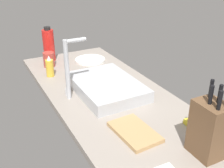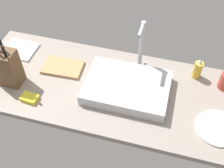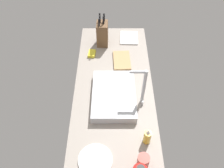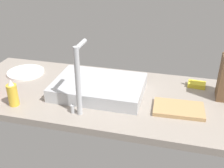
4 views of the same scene
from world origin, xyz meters
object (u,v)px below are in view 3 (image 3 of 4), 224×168
Objects in this scene: soap_bottle at (147,137)px; coffee_mug at (143,161)px; dish_towel at (129,38)px; cutting_board at (122,60)px; dish_sponge at (92,54)px; sink_basin at (114,95)px; dinner_plate at (95,160)px; knife_block at (102,34)px; faucet at (143,85)px.

coffee_mug is (15.73, -3.95, -0.83)cm from soap_bottle.
dish_towel is (-107.50, -6.41, -5.18)cm from soap_bottle.
dish_sponge reaches higher than cutting_board.
sink_basin is at bearing -11.54° from dish_towel.
sink_basin is at bearing -161.54° from coffee_mug.
dinner_plate is 2.16× the size of coffee_mug.
knife_block is at bearing -166.71° from coffee_mug.
knife_block is 20.47cm from dish_sponge.
dish_sponge is (23.10, -33.99, 0.60)cm from dish_towel.
dinner_plate is (12.94, -32.83, -5.18)cm from soap_bottle.
soap_bottle is at bearing 111.52° from dinner_plate.
soap_bottle is at bearing 165.91° from coffee_mug.
coffee_mug is at bearing 14.48° from knife_block.
coffee_mug is (51.35, 17.14, 1.71)cm from sink_basin.
dish_towel is at bearing 124.21° from dish_sponge.
faucet is at bearing 25.28° from knife_block.
sink_basin is 54.17cm from coffee_mug.
dinner_plate is at bearing -13.59° from sink_basin.
faucet reaches higher than sink_basin.
faucet reaches higher than soap_bottle.
coffee_mug is (123.23, 2.46, 4.35)cm from dish_towel.
sink_basin is 41.02cm from cutting_board.
dish_sponge is (-48.78, -19.31, -2.04)cm from sink_basin.
sink_basin is at bearing -98.16° from faucet.
knife_block reaches higher than coffee_mug.
knife_block is at bearing -171.03° from sink_basin.
knife_block is 2.96× the size of coffee_mug.
coffee_mug is at bearing 84.49° from dinner_plate.
dish_sponge is at bearing -154.42° from soap_bottle.
sink_basin is 73.41cm from dish_towel.
cutting_board is at bearing 170.16° from sink_basin.
dinner_plate is (112.48, -1.65, -10.85)cm from knife_block.
cutting_board is at bearing 72.24° from dish_sponge.
dinner_plate is (48.57, -11.74, -2.64)cm from sink_basin.
dish_towel is 2.17× the size of dish_sponge.
soap_bottle reaches higher than sink_basin.
coffee_mug reaches higher than sink_basin.
faucet is at bearing 3.89° from dish_towel.
coffee_mug is at bearing -3.09° from faucet.
sink_basin is 4.55× the size of coffee_mug.
cutting_board is 90.87cm from dinner_plate.
soap_bottle is 1.35× the size of coffee_mug.
coffee_mug reaches higher than cutting_board.
knife_block reaches higher than cutting_board.
dinner_plate is at bearing -68.48° from soap_bottle.
coffee_mug reaches higher than dinner_plate.
faucet reaches higher than coffee_mug.
faucet is 58.23cm from dinner_plate.
sink_basin is 2.10× the size of dinner_plate.
dish_towel is (-120.45, 26.42, 0.00)cm from dinner_plate.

